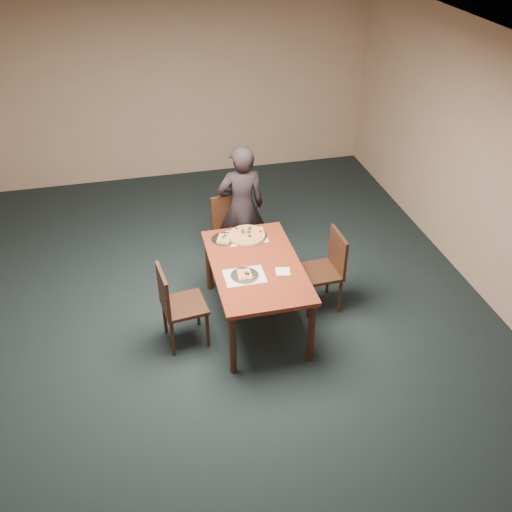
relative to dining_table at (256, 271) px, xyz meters
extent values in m
plane|color=black|center=(-0.37, -0.20, -0.66)|extent=(8.00, 8.00, 0.00)
plane|color=tan|center=(-0.37, 3.80, 0.74)|extent=(6.00, 0.00, 6.00)
plane|color=white|center=(-0.37, -0.20, 2.14)|extent=(8.00, 8.00, 0.00)
cube|color=maroon|center=(0.00, 0.00, 0.07)|extent=(0.90, 1.50, 0.04)
cylinder|color=black|center=(-0.39, -0.69, -0.31)|extent=(0.07, 0.07, 0.70)
cylinder|color=black|center=(-0.39, 0.69, -0.31)|extent=(0.07, 0.07, 0.70)
cylinder|color=black|center=(0.39, -0.69, -0.31)|extent=(0.07, 0.07, 0.70)
cylinder|color=black|center=(0.39, 0.69, -0.31)|extent=(0.07, 0.07, 0.70)
cube|color=black|center=(-0.01, 1.05, -0.21)|extent=(0.50, 0.50, 0.04)
cylinder|color=black|center=(-0.15, 0.83, -0.44)|extent=(0.04, 0.04, 0.43)
cylinder|color=black|center=(-0.23, 1.18, -0.44)|extent=(0.04, 0.04, 0.43)
cylinder|color=black|center=(0.20, 0.91, -0.44)|extent=(0.04, 0.04, 0.43)
cylinder|color=black|center=(0.12, 1.26, -0.44)|extent=(0.04, 0.04, 0.43)
cube|color=black|center=(-0.06, 1.23, 0.03)|extent=(0.42, 0.13, 0.44)
cube|color=black|center=(-0.77, -0.12, -0.21)|extent=(0.47, 0.47, 0.04)
cylinder|color=black|center=(-0.57, -0.28, -0.44)|extent=(0.04, 0.04, 0.43)
cylinder|color=black|center=(-0.93, -0.32, -0.44)|extent=(0.04, 0.04, 0.43)
cylinder|color=black|center=(-0.62, 0.08, -0.44)|extent=(0.04, 0.04, 0.43)
cylinder|color=black|center=(-0.97, 0.03, -0.44)|extent=(0.04, 0.04, 0.43)
cube|color=black|center=(-0.96, -0.15, 0.03)|extent=(0.09, 0.42, 0.44)
cube|color=black|center=(0.74, 0.10, -0.21)|extent=(0.44, 0.44, 0.04)
cylinder|color=black|center=(0.55, 0.28, -0.44)|extent=(0.04, 0.04, 0.43)
cylinder|color=black|center=(0.91, 0.29, -0.44)|extent=(0.04, 0.04, 0.43)
cylinder|color=black|center=(0.57, -0.08, -0.44)|extent=(0.04, 0.04, 0.43)
cylinder|color=black|center=(0.93, -0.07, -0.44)|extent=(0.04, 0.04, 0.43)
cube|color=black|center=(0.93, 0.11, 0.03)|extent=(0.05, 0.42, 0.44)
imported|color=black|center=(0.10, 1.15, 0.11)|extent=(0.57, 0.37, 1.54)
cube|color=white|center=(0.03, 0.53, 0.09)|extent=(0.42, 0.32, 0.00)
cube|color=white|center=(-0.16, -0.18, 0.09)|extent=(0.40, 0.30, 0.00)
cylinder|color=silver|center=(0.03, 0.53, 0.10)|extent=(0.44, 0.44, 0.01)
cylinder|color=tan|center=(0.03, 0.53, 0.12)|extent=(0.39, 0.39, 0.02)
cylinder|color=#E8BC79|center=(0.03, 0.53, 0.13)|extent=(0.35, 0.35, 0.01)
sphere|color=#1A3E13|center=(0.17, 0.53, 0.14)|extent=(0.03, 0.03, 0.03)
sphere|color=#1A3E13|center=(0.05, 0.54, 0.15)|extent=(0.04, 0.04, 0.04)
sphere|color=#1A3E13|center=(-0.02, 0.54, 0.14)|extent=(0.03, 0.03, 0.03)
sphere|color=#1A3E13|center=(0.04, 0.47, 0.14)|extent=(0.03, 0.03, 0.03)
sphere|color=#1A3E13|center=(-0.01, 0.55, 0.14)|extent=(0.03, 0.03, 0.03)
sphere|color=#1A3E13|center=(-0.07, 0.65, 0.14)|extent=(0.03, 0.03, 0.03)
sphere|color=#1A3E13|center=(0.08, 0.62, 0.15)|extent=(0.04, 0.04, 0.04)
sphere|color=#1A3E13|center=(0.04, 0.46, 0.14)|extent=(0.04, 0.04, 0.04)
sphere|color=#1A3E13|center=(-0.01, 0.57, 0.15)|extent=(0.04, 0.04, 0.04)
sphere|color=#1A3E13|center=(0.06, 0.56, 0.14)|extent=(0.03, 0.03, 0.03)
cylinder|color=silver|center=(-0.16, -0.18, 0.10)|extent=(0.28, 0.28, 0.01)
cube|color=tan|center=(-0.16, -0.18, 0.11)|extent=(0.13, 0.17, 0.02)
cube|color=#E8BC79|center=(-0.16, -0.18, 0.12)|extent=(0.10, 0.14, 0.01)
sphere|color=#1A3E13|center=(-0.14, -0.18, 0.14)|extent=(0.03, 0.03, 0.03)
sphere|color=#1A3E13|center=(-0.13, -0.20, 0.14)|extent=(0.03, 0.03, 0.03)
cylinder|color=silver|center=(-0.23, 0.53, 0.10)|extent=(0.28, 0.28, 0.01)
cube|color=tan|center=(-0.23, 0.53, 0.11)|extent=(0.18, 0.21, 0.02)
cube|color=#E8BC79|center=(-0.23, 0.53, 0.12)|extent=(0.14, 0.17, 0.01)
sphere|color=#1A3E13|center=(-0.24, 0.52, 0.13)|extent=(0.03, 0.03, 0.03)
sphere|color=#1A3E13|center=(-0.22, 0.55, 0.13)|extent=(0.03, 0.03, 0.03)
cube|color=white|center=(0.23, -0.19, 0.09)|extent=(0.16, 0.16, 0.01)
camera|label=1|loc=(-1.10, -4.61, 3.43)|focal=40.00mm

